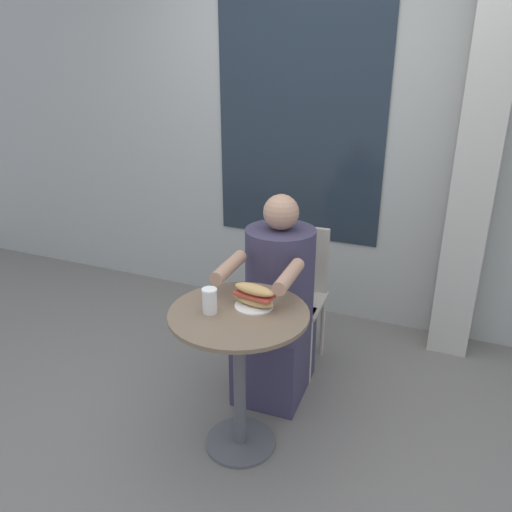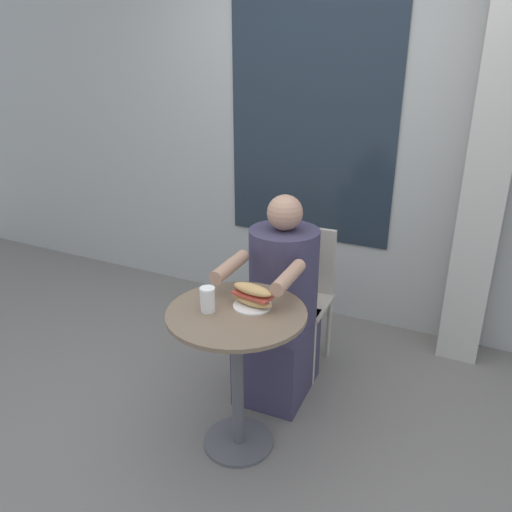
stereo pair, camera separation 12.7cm
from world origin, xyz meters
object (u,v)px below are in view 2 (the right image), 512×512
at_px(diner_chair, 302,284).
at_px(seated_diner, 280,312).
at_px(drink_cup, 208,299).
at_px(cafe_table, 237,351).
at_px(sandwich_on_plate, 252,297).

height_order(diner_chair, seated_diner, seated_diner).
height_order(diner_chair, drink_cup, drink_cup).
bearing_deg(seated_diner, cafe_table, 88.50).
bearing_deg(sandwich_on_plate, diner_chair, 94.43).
height_order(seated_diner, sandwich_on_plate, seated_diner).
height_order(cafe_table, seated_diner, seated_diner).
xyz_separation_m(cafe_table, drink_cup, (-0.12, -0.06, 0.27)).
bearing_deg(drink_cup, seated_diner, 79.90).
distance_m(seated_diner, drink_cup, 0.67).
relative_size(seated_diner, sandwich_on_plate, 5.42).
distance_m(diner_chair, sandwich_on_plate, 0.86).
distance_m(cafe_table, sandwich_on_plate, 0.27).
bearing_deg(diner_chair, cafe_table, 88.40).
xyz_separation_m(cafe_table, seated_diner, (-0.01, 0.53, -0.05)).
bearing_deg(seated_diner, diner_chair, -91.76).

